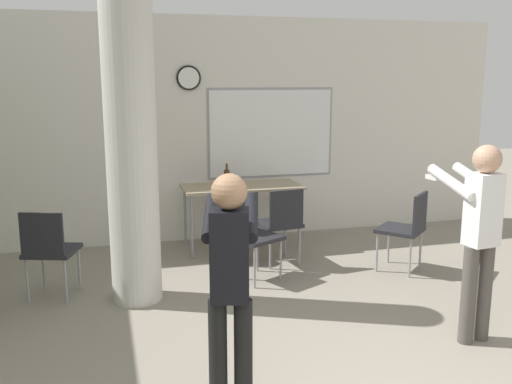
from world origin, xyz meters
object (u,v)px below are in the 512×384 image
(person_playing_side, at_px, (479,228))
(chair_near_pillar, at_px, (49,247))
(chair_table_right, at_px, (281,220))
(person_playing_front, at_px, (230,278))
(bottle_on_table, at_px, (227,177))
(chair_mid_room, at_px, (407,225))
(folding_table, at_px, (242,190))
(chair_table_front, at_px, (251,230))

(person_playing_side, bearing_deg, chair_near_pillar, 151.73)
(chair_table_right, height_order, person_playing_side, person_playing_side)
(person_playing_side, distance_m, person_playing_front, 2.15)
(bottle_on_table, bearing_deg, chair_mid_room, -40.76)
(bottle_on_table, relative_size, chair_mid_room, 0.30)
(bottle_on_table, xyz_separation_m, chair_near_pillar, (-1.97, -1.26, -0.36))
(folding_table, height_order, chair_near_pillar, chair_near_pillar)
(chair_mid_room, bearing_deg, person_playing_front, -138.43)
(bottle_on_table, xyz_separation_m, chair_table_front, (-0.00, -1.19, -0.36))
(chair_near_pillar, xyz_separation_m, chair_table_front, (1.97, 0.07, 0.00))
(chair_table_right, bearing_deg, chair_near_pillar, -170.31)
(folding_table, distance_m, chair_near_pillar, 2.43)
(chair_near_pillar, height_order, person_playing_front, person_playing_front)
(chair_near_pillar, distance_m, person_playing_side, 3.77)
(folding_table, distance_m, bottle_on_table, 0.25)
(chair_mid_room, bearing_deg, folding_table, 138.57)
(folding_table, height_order, chair_mid_room, chair_mid_room)
(person_playing_side, bearing_deg, person_playing_front, -165.90)
(chair_near_pillar, bearing_deg, person_playing_side, -28.27)
(bottle_on_table, bearing_deg, chair_table_front, -90.14)
(bottle_on_table, bearing_deg, person_playing_front, -101.97)
(chair_mid_room, xyz_separation_m, chair_near_pillar, (-3.62, 0.16, 0.00))
(chair_table_right, xyz_separation_m, chair_near_pillar, (-2.40, -0.41, 0.00))
(folding_table, relative_size, chair_mid_room, 1.64)
(bottle_on_table, height_order, chair_table_right, bottle_on_table)
(chair_mid_room, distance_m, person_playing_side, 1.69)
(chair_mid_room, bearing_deg, chair_table_front, 171.88)
(chair_mid_room, xyz_separation_m, chair_table_right, (-1.23, 0.57, 0.00))
(chair_table_right, relative_size, person_playing_side, 0.55)
(chair_mid_room, bearing_deg, bottle_on_table, 139.24)
(chair_table_front, relative_size, person_playing_side, 0.55)
(bottle_on_table, height_order, person_playing_side, person_playing_side)
(bottle_on_table, distance_m, chair_table_front, 1.24)
(chair_table_right, bearing_deg, bottle_on_table, 116.57)
(person_playing_side, xyz_separation_m, person_playing_front, (-2.08, -0.52, -0.02))
(bottle_on_table, height_order, chair_mid_room, bottle_on_table)
(chair_near_pillar, bearing_deg, chair_table_front, 2.08)
(chair_mid_room, height_order, person_playing_side, person_playing_side)
(folding_table, xyz_separation_m, chair_near_pillar, (-2.13, -1.15, -0.20))
(chair_table_front, distance_m, person_playing_side, 2.31)
(chair_near_pillar, bearing_deg, chair_table_right, 9.69)
(folding_table, bearing_deg, person_playing_front, -104.81)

